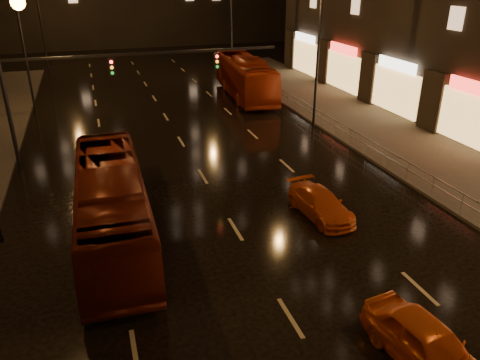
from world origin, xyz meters
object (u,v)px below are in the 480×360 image
object	(u,v)px
taxi_near	(427,345)
taxi_far	(321,204)
bus_curb	(245,77)
bus_red	(112,204)

from	to	relation	value
taxi_near	taxi_far	bearing A→B (deg)	74.42
bus_curb	taxi_far	xyz separation A→B (m)	(-3.81, -22.37, -1.13)
bus_curb	taxi_far	world-z (taller)	bus_curb
bus_curb	taxi_near	world-z (taller)	bus_curb
taxi_near	bus_red	bearing A→B (deg)	120.79
bus_curb	taxi_far	bearing A→B (deg)	-94.95
taxi_far	taxi_near	bearing A→B (deg)	-102.49
bus_red	taxi_far	bearing A→B (deg)	-4.55
bus_red	taxi_far	size ratio (longest dim) A/B	2.76
bus_curb	taxi_far	distance (m)	22.72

